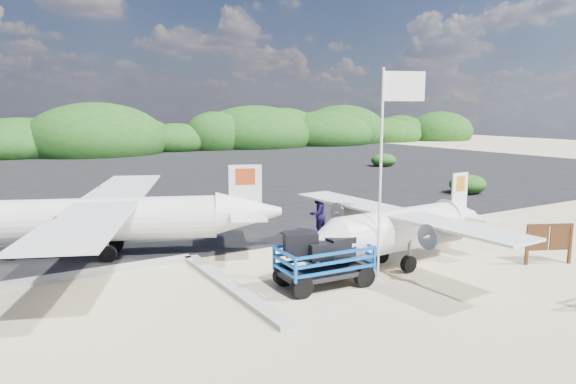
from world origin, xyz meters
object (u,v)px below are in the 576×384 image
Objects in this scene: crew_b at (317,214)px; flagpole at (377,281)px; signboard at (547,264)px; aircraft_large at (340,177)px; baggage_cart at (324,286)px; crew_a at (311,251)px.

flagpole is at bearing 56.93° from crew_b.
signboard is (6.28, -1.67, 0.00)m from flagpole.
baggage_cart is at bearing 74.96° from aircraft_large.
crew_a is at bearing 79.97° from baggage_cart.
flagpole reaches higher than crew_a.
crew_a is at bearing 36.40° from crew_b.
crew_b is (3.12, 4.27, 0.17)m from crew_a.
baggage_cart is 6.51m from crew_b.
aircraft_large reaches higher than baggage_cart.
crew_a is 0.82× the size of crew_b.
crew_a is at bearing -178.34° from signboard.
signboard is 23.90m from aircraft_large.
flagpole is 3.49× the size of crew_b.
aircraft_large is at bearing 56.16° from baggage_cart.
crew_b reaches higher than signboard.
flagpole is 25.19m from aircraft_large.
flagpole is at bearing -170.08° from signboard.
baggage_cart is 8.31m from signboard.
flagpole reaches higher than baggage_cart.
signboard is at bearing -14.86° from flagpole.
flagpole is (1.75, -0.45, 0.00)m from baggage_cart.
signboard is 0.95× the size of crew_b.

